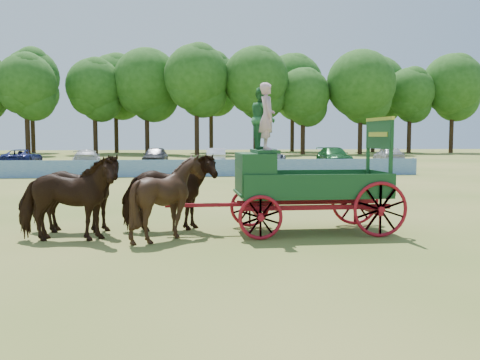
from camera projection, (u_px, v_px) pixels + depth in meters
name	position (u px, v px, depth m)	size (l,w,h in m)	color
ground	(296.00, 224.00, 15.28)	(160.00, 160.00, 0.00)	olive
horse_lead_left	(66.00, 199.00, 12.67)	(1.11, 2.43, 2.05)	black
horse_lead_right	(75.00, 194.00, 13.75)	(1.11, 2.43, 2.05)	black
horse_wheel_left	(168.00, 197.00, 12.95)	(1.66, 1.87, 2.06)	black
horse_wheel_right	(169.00, 192.00, 14.04)	(1.11, 2.43, 2.05)	black
farm_dray	(283.00, 167.00, 13.81)	(6.00, 2.00, 3.82)	#A91020
sponsor_banner	(215.00, 168.00, 32.93)	(26.00, 0.08, 1.05)	#1C559B
parked_cars	(162.00, 157.00, 44.32)	(43.55, 7.38, 1.60)	silver
treeline	(174.00, 84.00, 73.34)	(88.77, 23.75, 15.30)	#382314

